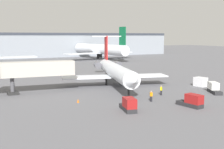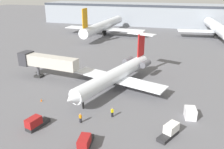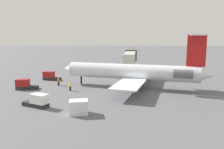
% 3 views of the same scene
% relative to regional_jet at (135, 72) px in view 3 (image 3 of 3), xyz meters
% --- Properties ---
extents(ground_plane, '(400.00, 400.00, 0.10)m').
position_rel_regional_jet_xyz_m(ground_plane, '(3.41, 0.40, -3.23)').
color(ground_plane, '#5B5B60').
extents(regional_jet, '(21.90, 28.74, 10.17)m').
position_rel_regional_jet_xyz_m(regional_jet, '(0.00, 0.00, 0.00)').
color(regional_jet, silver).
rests_on(regional_jet, ground_plane).
extents(jet_bridge, '(15.52, 4.59, 5.96)m').
position_rel_regional_jet_xyz_m(jet_bridge, '(-17.86, 0.24, 1.09)').
color(jet_bridge, '#B7B2A8').
rests_on(jet_bridge, ground_plane).
extents(ground_crew_marshaller, '(0.47, 0.38, 1.69)m').
position_rel_regional_jet_xyz_m(ground_crew_marshaller, '(-1.79, -15.27, -2.32)').
color(ground_crew_marshaller, black).
rests_on(ground_crew_marshaller, ground_plane).
extents(ground_crew_loader, '(0.47, 0.46, 1.69)m').
position_rel_regional_jet_xyz_m(ground_crew_loader, '(2.59, -12.04, -2.32)').
color(ground_crew_loader, black).
rests_on(ground_crew_loader, ground_plane).
extents(baggage_tug_lead, '(2.30, 4.22, 1.90)m').
position_rel_regional_jet_xyz_m(baggage_tug_lead, '(-7.87, -18.65, -2.34)').
color(baggage_tug_lead, '#262628').
rests_on(baggage_tug_lead, ground_plane).
extents(baggage_tug_trailing, '(1.92, 4.15, 1.90)m').
position_rel_regional_jet_xyz_m(baggage_tug_trailing, '(1.41, -20.84, -2.34)').
color(baggage_tug_trailing, '#262628').
rests_on(baggage_tug_trailing, ground_plane).
extents(baggage_tug_spare, '(3.06, 4.20, 1.90)m').
position_rel_regional_jet_xyz_m(baggage_tug_spare, '(12.27, -14.73, -2.34)').
color(baggage_tug_spare, '#262628').
rests_on(baggage_tug_spare, ground_plane).
extents(cargo_container_uld, '(2.12, 2.59, 1.83)m').
position_rel_regional_jet_xyz_m(cargo_container_uld, '(15.16, -8.50, -2.26)').
color(cargo_container_uld, silver).
rests_on(cargo_container_uld, ground_plane).
extents(traffic_cone_near, '(0.36, 0.36, 0.55)m').
position_rel_regional_jet_xyz_m(traffic_cone_near, '(-12.14, -10.63, -2.90)').
color(traffic_cone_near, orange).
rests_on(traffic_cone_near, ground_plane).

